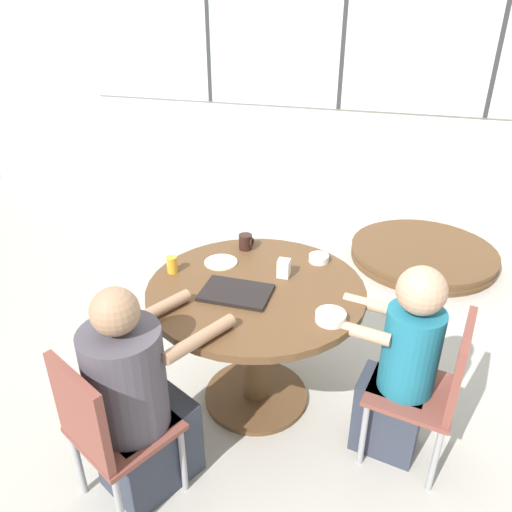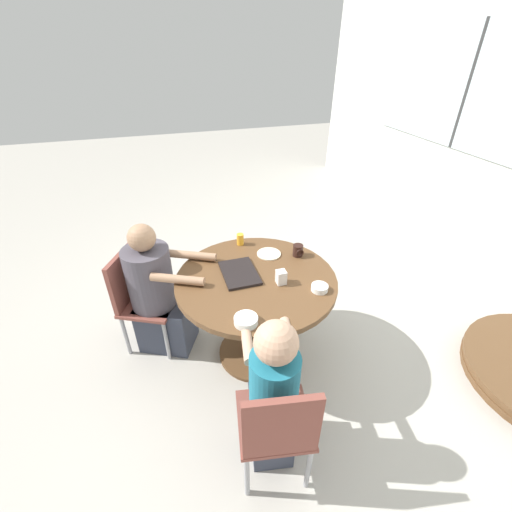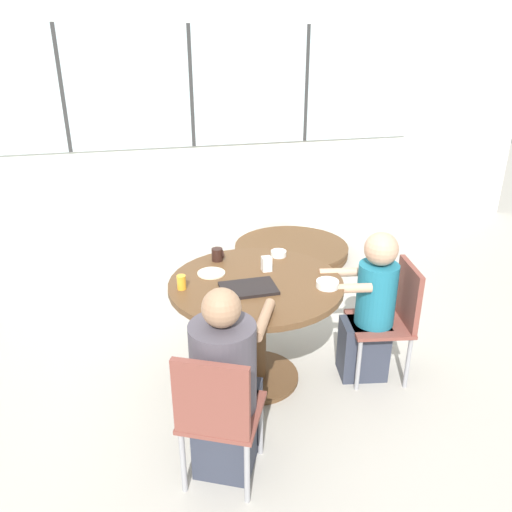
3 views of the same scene
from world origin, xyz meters
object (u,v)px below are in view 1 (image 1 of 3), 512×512
at_px(chair_for_woman_green_shirt, 435,383).
at_px(coffee_mug, 246,242).
at_px(person_man_blue_shirt, 138,405).
at_px(folded_table_stack, 423,254).
at_px(bowl_white_shallow, 319,258).
at_px(bowl_cereal, 331,317).
at_px(juice_glass, 172,265).
at_px(chair_for_man_blue_shirt, 104,426).
at_px(milk_carton_small, 284,268).
at_px(person_woman_green_shirt, 401,371).

height_order(chair_for_woman_green_shirt, coffee_mug, coffee_mug).
xyz_separation_m(person_man_blue_shirt, folded_table_stack, (1.28, 2.74, -0.43)).
bearing_deg(bowl_white_shallow, bowl_cereal, -74.34).
height_order(juice_glass, folded_table_stack, juice_glass).
distance_m(chair_for_man_blue_shirt, coffee_mug, 1.30).
bearing_deg(milk_carton_small, chair_for_man_blue_shirt, -118.27).
bearing_deg(person_man_blue_shirt, coffee_mug, 107.83).
bearing_deg(person_man_blue_shirt, bowl_white_shallow, 86.52).
height_order(milk_carton_small, folded_table_stack, milk_carton_small).
distance_m(milk_carton_small, bowl_cereal, 0.46).
bearing_deg(bowl_white_shallow, coffee_mug, 175.88).
bearing_deg(milk_carton_small, bowl_cereal, -47.66).
distance_m(chair_for_woman_green_shirt, folded_table_stack, 2.26).
bearing_deg(folded_table_stack, person_woman_green_shirt, -94.38).
bearing_deg(folded_table_stack, milk_carton_small, -113.44).
bearing_deg(chair_for_woman_green_shirt, coffee_mug, 73.40).
bearing_deg(bowl_white_shallow, chair_for_woman_green_shirt, -38.85).
height_order(coffee_mug, bowl_white_shallow, coffee_mug).
bearing_deg(chair_for_woman_green_shirt, milk_carton_small, 79.26).
bearing_deg(bowl_white_shallow, chair_for_man_blue_shirt, -119.54).
bearing_deg(juice_glass, person_woman_green_shirt, -7.18).
relative_size(juice_glass, bowl_cereal, 0.65).
bearing_deg(chair_for_man_blue_shirt, bowl_white_shallow, 86.94).
xyz_separation_m(juice_glass, milk_carton_small, (0.59, 0.13, 0.00)).
distance_m(person_man_blue_shirt, milk_carton_small, 1.01).
distance_m(chair_for_man_blue_shirt, person_woman_green_shirt, 1.38).
relative_size(chair_for_woman_green_shirt, coffee_mug, 9.20).
bearing_deg(juice_glass, milk_carton_small, 12.44).
height_order(chair_for_woman_green_shirt, bowl_cereal, chair_for_woman_green_shirt).
xyz_separation_m(chair_for_man_blue_shirt, bowl_cereal, (0.84, 0.65, 0.29)).
distance_m(chair_for_woman_green_shirt, person_woman_green_shirt, 0.16).
height_order(chair_for_woman_green_shirt, bowl_white_shallow, chair_for_woman_green_shirt).
distance_m(chair_for_woman_green_shirt, person_man_blue_shirt, 1.37).
relative_size(person_woman_green_shirt, bowl_white_shallow, 9.61).
xyz_separation_m(person_man_blue_shirt, juice_glass, (-0.13, 0.71, 0.32)).
distance_m(chair_for_woman_green_shirt, juice_glass, 1.45).
bearing_deg(person_man_blue_shirt, milk_carton_small, 87.89).
relative_size(person_woman_green_shirt, coffee_mug, 11.79).
xyz_separation_m(coffee_mug, bowl_white_shallow, (0.44, -0.03, -0.03)).
bearing_deg(juice_glass, bowl_white_shallow, 25.09).
bearing_deg(milk_carton_small, bowl_white_shallow, 55.08).
height_order(bowl_cereal, folded_table_stack, bowl_cereal).
relative_size(bowl_white_shallow, bowl_cereal, 0.79).
xyz_separation_m(milk_carton_small, bowl_white_shallow, (0.15, 0.22, -0.03)).
distance_m(chair_for_man_blue_shirt, milk_carton_small, 1.17).
relative_size(chair_for_man_blue_shirt, milk_carton_small, 8.58).
bearing_deg(bowl_white_shallow, milk_carton_small, -124.92).
height_order(person_woman_green_shirt, coffee_mug, person_woman_green_shirt).
relative_size(person_man_blue_shirt, bowl_cereal, 7.77).
bearing_deg(bowl_white_shallow, person_man_blue_shirt, -119.97).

